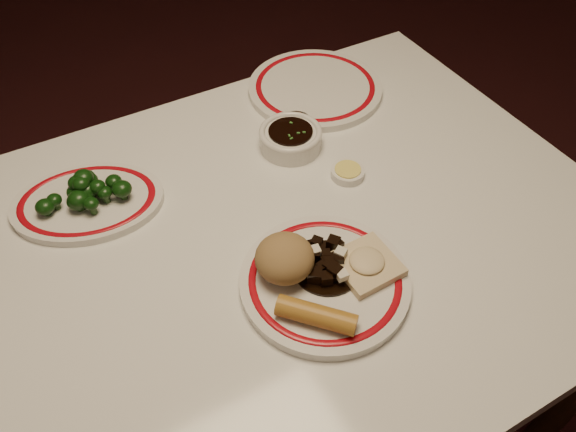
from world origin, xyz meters
The scene contains 13 objects.
ground centered at (0.00, 0.00, 0.00)m, with size 7.00×7.00×0.00m, color black.
dining_table centered at (0.00, 0.00, 0.66)m, with size 1.20×0.90×0.75m.
main_plate centered at (0.02, -0.13, 0.76)m, with size 0.30×0.30×0.02m.
rice_mound centered at (-0.03, -0.09, 0.80)m, with size 0.09×0.09×0.07m, color #987548.
spring_roll centered at (-0.04, -0.19, 0.78)m, with size 0.03×0.03×0.12m, color #B17C2B.
fried_wonton centered at (0.08, -0.15, 0.78)m, with size 0.10×0.10×0.03m.
stirfry_heap centered at (0.03, -0.11, 0.78)m, with size 0.11×0.11×0.03m.
broccoli_plate centered at (-0.26, 0.23, 0.76)m, with size 0.32×0.30×0.02m.
broccoli_pile centered at (-0.26, 0.23, 0.79)m, with size 0.16×0.09×0.05m.
soy_bowl centered at (0.14, 0.19, 0.77)m, with size 0.12×0.12×0.04m.
sweet_sour_dish centered at (0.18, 0.24, 0.76)m, with size 0.06×0.06×0.02m.
mustard_dish centered at (0.19, 0.06, 0.76)m, with size 0.06×0.06×0.02m.
far_plate centered at (0.28, 0.33, 0.76)m, with size 0.39×0.39×0.02m.
Camera 1 is at (-0.29, -0.56, 1.49)m, focal length 35.00 mm.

